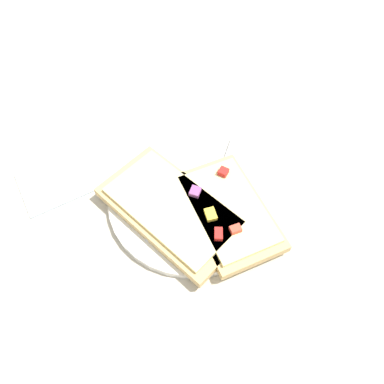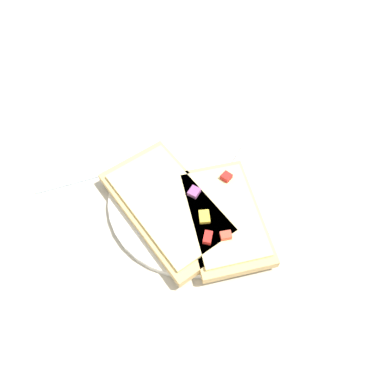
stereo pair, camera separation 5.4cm
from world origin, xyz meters
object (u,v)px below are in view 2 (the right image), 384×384
Objects in this scene: fork at (180,185)px; napkin at (80,159)px; knife at (226,184)px; plate at (192,198)px; pizza_slice_main at (169,205)px; pizza_slice_corner at (223,216)px.

napkin is (0.14, -0.11, -0.01)m from fork.
knife is at bearing 146.95° from napkin.
knife reaches higher than plate.
plate is at bearing 72.87° from fork.
fork is at bearing 141.33° from napkin.
pizza_slice_main is (0.03, 0.03, 0.01)m from fork.
knife is 0.95× the size of pizza_slice_corner.
napkin is at bearing -80.85° from fork.
napkin is at bearing -41.93° from plate.
pizza_slice_main is 0.18m from napkin.
plate is at bearing 34.43° from pizza_slice_corner.
knife is 0.73× the size of pizza_slice_main.
plate is 0.04m from pizza_slice_main.
fork reaches higher than napkin.
pizza_slice_main reaches higher than napkin.
knife is 0.09m from pizza_slice_main.
plate is 1.40× the size of fork.
pizza_slice_main is 0.08m from pizza_slice_corner.
pizza_slice_corner is (0.03, 0.05, 0.01)m from knife.
pizza_slice_corner is at bearing 75.43° from fork.
plate is 1.06× the size of pizza_slice_main.
pizza_slice_main reaches higher than plate.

